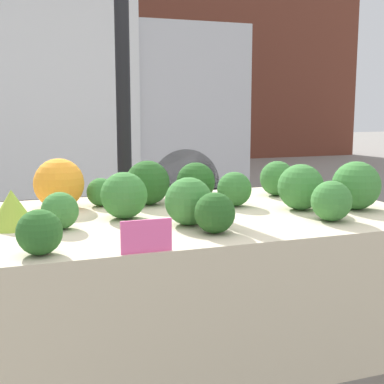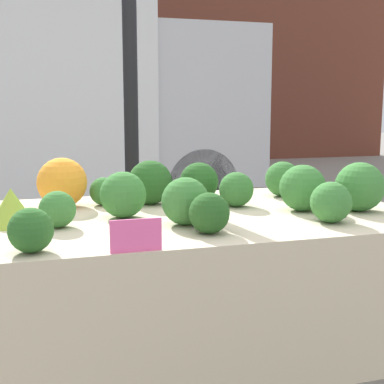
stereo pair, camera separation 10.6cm
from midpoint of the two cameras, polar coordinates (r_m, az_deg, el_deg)
The scene contains 20 objects.
building_facade at distance 12.16m, azimuth -17.62°, elevation 18.61°, with size 16.00×0.60×6.68m.
tent_pole at distance 2.64m, azimuth -8.45°, elevation 7.53°, with size 0.07×0.07×2.38m.
parked_truck at distance 6.38m, azimuth -19.78°, elevation 10.80°, with size 4.77×2.05×2.83m.
market_table at distance 1.98m, azimuth -0.86°, elevation -5.56°, with size 1.67×0.98×0.86m.
orange_cauliflower at distance 2.17m, azimuth -15.38°, elevation 0.88°, with size 0.20×0.20×0.20m.
romanesco_head at distance 1.87m, azimuth -20.21°, elevation -1.72°, with size 0.16×0.16×0.13m.
broccoli_head_0 at distance 2.19m, azimuth -6.15°, elevation 0.99°, with size 0.18×0.18×0.18m.
broccoli_head_1 at distance 1.93m, azimuth -8.84°, elevation -0.36°, with size 0.17×0.17×0.17m.
broccoli_head_2 at distance 1.92m, azimuth 13.13°, elevation -0.94°, with size 0.14×0.14×0.14m.
broccoli_head_3 at distance 1.69m, azimuth 0.65°, elevation -2.26°, with size 0.13×0.13×0.13m.
broccoli_head_4 at distance 1.81m, azimuth -15.56°, elevation -1.95°, with size 0.12×0.12×0.12m.
broccoli_head_5 at distance 2.10m, azimuth 10.11°, elevation 0.52°, with size 0.18×0.18×0.18m.
broccoli_head_6 at distance 2.16m, azimuth 15.77°, elevation 0.67°, with size 0.19×0.19×0.19m.
broccoli_head_7 at distance 2.19m, azimuth -11.09°, elevation -0.01°, with size 0.11×0.11×0.11m.
broccoli_head_8 at distance 2.26m, azimuth -0.95°, elevation 1.10°, with size 0.16×0.16×0.16m.
broccoli_head_9 at distance 2.42m, azimuth 7.85°, elevation 1.45°, with size 0.16×0.16×0.16m.
broccoli_head_10 at distance 1.80m, azimuth -2.05°, elevation -1.00°, with size 0.16×0.16×0.16m.
broccoli_head_11 at distance 1.52m, azimuth -17.91°, elevation -4.12°, with size 0.13×0.13×0.13m.
broccoli_head_12 at distance 2.15m, azimuth 3.12°, elevation 0.31°, with size 0.14×0.14×0.14m.
price_sign at distance 1.48m, azimuth -6.94°, elevation -4.71°, with size 0.14×0.01×0.09m.
Camera 1 is at (-0.68, -1.86, 1.26)m, focal length 50.00 mm.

